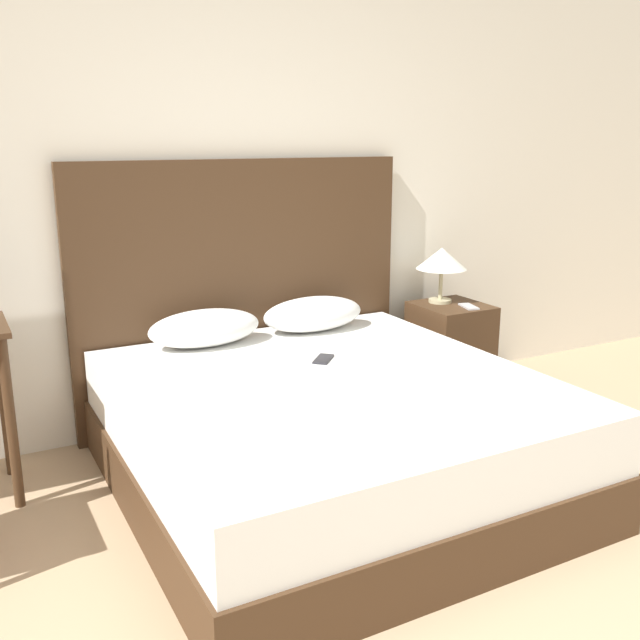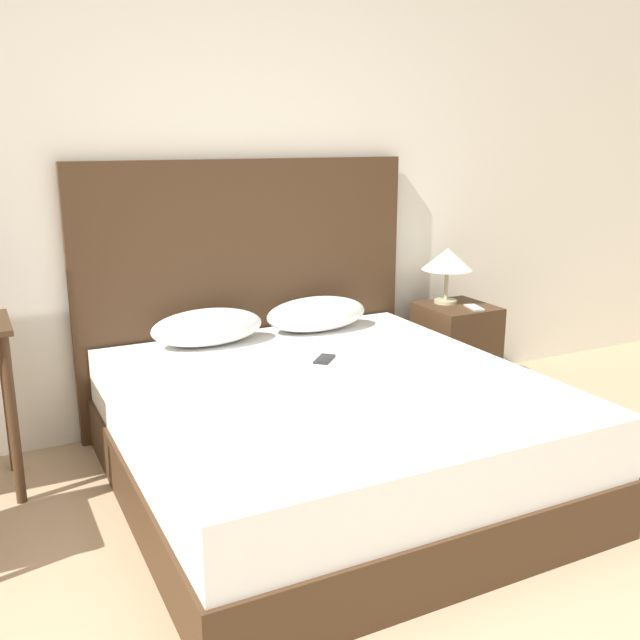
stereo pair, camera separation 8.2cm
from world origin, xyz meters
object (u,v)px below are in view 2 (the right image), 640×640
bed (329,434)px  table_lamp (447,260)px  phone_on_bed (324,359)px  phone_on_nightstand (474,307)px  nightstand (455,351)px

bed → table_lamp: table_lamp is taller
bed → phone_on_bed: 0.39m
bed → phone_on_nightstand: size_ratio=11.81×
bed → nightstand: nightstand is taller
bed → phone_on_bed: size_ratio=12.25×
phone_on_bed → phone_on_nightstand: bearing=16.0°
phone_on_nightstand → phone_on_bed: bearing=-164.0°
bed → table_lamp: bearing=33.0°
nightstand → phone_on_bed: bearing=-158.7°
phone_on_bed → phone_on_nightstand: phone_on_nightstand is taller
phone_on_bed → nightstand: nightstand is taller
nightstand → phone_on_nightstand: phone_on_nightstand is taller
nightstand → table_lamp: (-0.03, 0.08, 0.55)m
bed → phone_on_bed: bearing=67.8°
phone_on_bed → table_lamp: 1.26m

